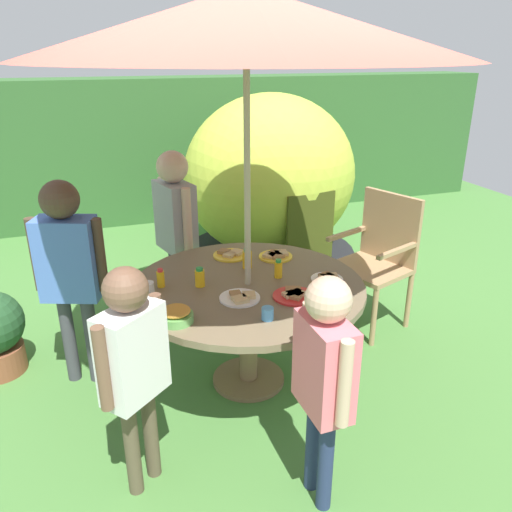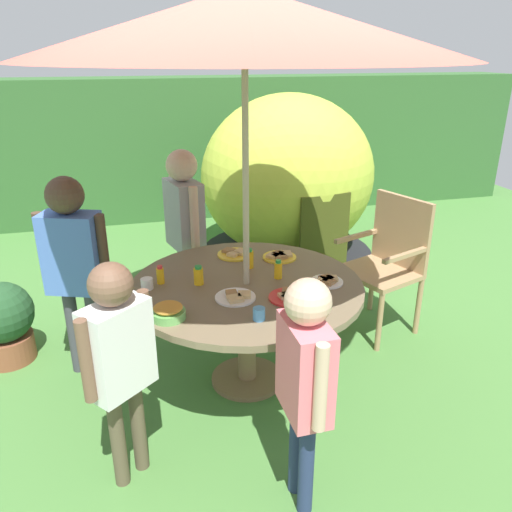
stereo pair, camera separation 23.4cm
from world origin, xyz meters
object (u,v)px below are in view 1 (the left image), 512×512
object	(u,v)px
child_in_grey_shirt	(175,217)
plate_far_left	(231,254)
plate_near_right	(240,298)
cup_near	(148,288)
dome_tent	(270,177)
child_in_white_shirt	(132,354)
wooden_chair	(379,253)
plate_far_right	(276,256)
plate_front_edge	(294,295)
plate_mid_right	(327,278)
patio_umbrella	(246,24)
snack_bowl	(176,315)
garden_table	(248,298)
juice_bottle_mid_left	(161,278)
juice_bottle_near_left	(200,278)
juice_bottle_center_front	(247,259)
child_in_pink_shirt	(324,366)
juice_bottle_center_back	(278,269)
child_in_blue_shirt	(68,259)
cup_far	(268,314)

from	to	relation	value
child_in_grey_shirt	plate_far_left	size ratio (longest dim) A/B	5.61
plate_near_right	cup_near	xyz separation A→B (m)	(-0.47, 0.25, 0.02)
dome_tent	child_in_white_shirt	world-z (taller)	dome_tent
wooden_chair	plate_far_right	world-z (taller)	wooden_chair
plate_front_edge	cup_near	xyz separation A→B (m)	(-0.77, 0.32, 0.02)
plate_mid_right	plate_far_left	xyz separation A→B (m)	(-0.44, 0.57, -0.00)
patio_umbrella	wooden_chair	distance (m)	1.98
plate_front_edge	snack_bowl	bearing A→B (deg)	-174.83
garden_table	juice_bottle_mid_left	bearing A→B (deg)	165.28
plate_far_right	cup_near	bearing A→B (deg)	-163.62
plate_near_right	plate_mid_right	world-z (taller)	same
juice_bottle_near_left	juice_bottle_center_front	size ratio (longest dim) A/B	0.91
patio_umbrella	plate_near_right	world-z (taller)	patio_umbrella
plate_far_left	juice_bottle_center_front	size ratio (longest dim) A/B	1.85
child_in_pink_shirt	cup_near	xyz separation A→B (m)	(-0.60, 1.04, -0.01)
wooden_chair	child_in_pink_shirt	distance (m)	1.83
patio_umbrella	child_in_grey_shirt	distance (m)	1.58
juice_bottle_center_front	juice_bottle_center_back	distance (m)	0.24
child_in_blue_shirt	cup_far	world-z (taller)	child_in_blue_shirt
juice_bottle_mid_left	juice_bottle_near_left	bearing A→B (deg)	-17.07
child_in_grey_shirt	juice_bottle_center_front	world-z (taller)	child_in_grey_shirt
snack_bowl	juice_bottle_near_left	size ratio (longest dim) A/B	1.52
child_in_pink_shirt	juice_bottle_center_back	xyz separation A→B (m)	(0.18, 1.00, 0.01)
snack_bowl	juice_bottle_center_front	size ratio (longest dim) A/B	1.39
child_in_blue_shirt	cup_near	world-z (taller)	child_in_blue_shirt
plate_far_right	juice_bottle_mid_left	bearing A→B (deg)	-165.82
wooden_chair	plate_far_left	bearing A→B (deg)	-111.24
dome_tent	plate_near_right	xyz separation A→B (m)	(-1.03, -2.28, -0.09)
patio_umbrella	plate_front_edge	bearing A→B (deg)	-52.62
wooden_chair	cup_near	world-z (taller)	wooden_chair
plate_near_right	cup_near	bearing A→B (deg)	151.88
plate_front_edge	juice_bottle_center_back	world-z (taller)	juice_bottle_center_back
garden_table	dome_tent	size ratio (longest dim) A/B	0.68
plate_front_edge	patio_umbrella	bearing A→B (deg)	127.38
plate_near_right	cup_far	distance (m)	0.27
child_in_blue_shirt	cup_far	bearing A→B (deg)	-19.98
patio_umbrella	cup_near	distance (m)	1.49
garden_table	wooden_chair	world-z (taller)	wooden_chair
child_in_white_shirt	child_in_pink_shirt	size ratio (longest dim) A/B	1.00
plate_far_right	juice_bottle_center_back	bearing A→B (deg)	-108.30
patio_umbrella	dome_tent	size ratio (longest dim) A/B	1.12
child_in_blue_shirt	plate_mid_right	distance (m)	1.54
child_in_white_shirt	plate_mid_right	xyz separation A→B (m)	(1.21, 0.51, -0.03)
snack_bowl	plate_near_right	size ratio (longest dim) A/B	0.78
wooden_chair	cup_near	xyz separation A→B (m)	(-1.75, -0.37, 0.16)
child_in_grey_shirt	juice_bottle_near_left	bearing A→B (deg)	-16.70
plate_mid_right	wooden_chair	bearing A→B (deg)	37.80
child_in_pink_shirt	garden_table	bearing A→B (deg)	0.00
child_in_blue_shirt	child_in_grey_shirt	bearing A→B (deg)	57.70
child_in_blue_shirt	juice_bottle_center_back	xyz separation A→B (m)	(1.20, -0.34, -0.09)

